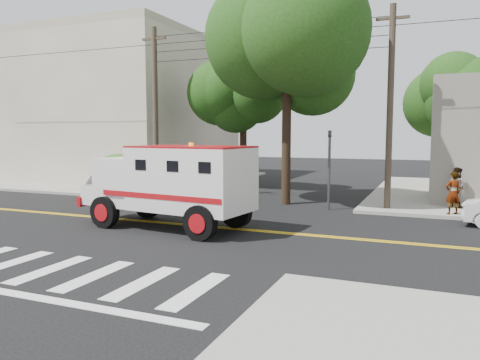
% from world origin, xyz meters
% --- Properties ---
extents(ground, '(100.00, 100.00, 0.00)m').
position_xyz_m(ground, '(0.00, 0.00, 0.00)').
color(ground, black).
rests_on(ground, ground).
extents(sidewalk_nw, '(17.00, 17.00, 0.15)m').
position_xyz_m(sidewalk_nw, '(-13.50, 13.50, 0.07)').
color(sidewalk_nw, gray).
rests_on(sidewalk_nw, ground).
extents(building_left, '(16.00, 14.00, 10.00)m').
position_xyz_m(building_left, '(-15.50, 15.00, 5.15)').
color(building_left, '#AFA290').
rests_on(building_left, sidewalk_nw).
extents(utility_pole_left, '(0.28, 0.28, 9.00)m').
position_xyz_m(utility_pole_left, '(-5.60, 6.00, 4.50)').
color(utility_pole_left, '#382D23').
rests_on(utility_pole_left, ground).
extents(utility_pole_right, '(0.28, 0.28, 9.00)m').
position_xyz_m(utility_pole_right, '(6.30, 6.20, 4.50)').
color(utility_pole_right, '#382D23').
rests_on(utility_pole_right, ground).
extents(tree_main, '(6.08, 5.70, 9.85)m').
position_xyz_m(tree_main, '(1.94, 6.21, 7.20)').
color(tree_main, black).
rests_on(tree_main, ground).
extents(tree_left, '(4.48, 4.20, 7.70)m').
position_xyz_m(tree_left, '(-2.68, 11.79, 5.73)').
color(tree_left, black).
rests_on(tree_left, ground).
extents(tree_right, '(4.80, 4.50, 8.20)m').
position_xyz_m(tree_right, '(8.84, 15.77, 6.09)').
color(tree_right, black).
rests_on(tree_right, ground).
extents(traffic_signal, '(0.15, 0.18, 3.60)m').
position_xyz_m(traffic_signal, '(3.80, 5.60, 2.23)').
color(traffic_signal, '#3F3F42').
rests_on(traffic_signal, ground).
extents(accessibility_sign, '(0.45, 0.10, 2.02)m').
position_xyz_m(accessibility_sign, '(-6.20, 6.17, 1.37)').
color(accessibility_sign, '#3F3F42').
rests_on(accessibility_sign, ground).
extents(palm_planter, '(3.52, 2.63, 2.36)m').
position_xyz_m(palm_planter, '(-7.44, 6.62, 1.65)').
color(palm_planter, '#1E3314').
rests_on(palm_planter, sidewalk_nw).
extents(armored_truck, '(6.89, 3.33, 3.03)m').
position_xyz_m(armored_truck, '(-0.64, -0.71, 1.72)').
color(armored_truck, silver).
rests_on(armored_truck, ground).
extents(pedestrian_a, '(0.77, 0.70, 1.77)m').
position_xyz_m(pedestrian_a, '(8.93, 5.50, 1.03)').
color(pedestrian_a, gray).
rests_on(pedestrian_a, sidewalk_ne).
extents(pedestrian_b, '(1.11, 1.07, 1.81)m').
position_xyz_m(pedestrian_b, '(9.14, 7.54, 1.05)').
color(pedestrian_b, gray).
rests_on(pedestrian_b, sidewalk_ne).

